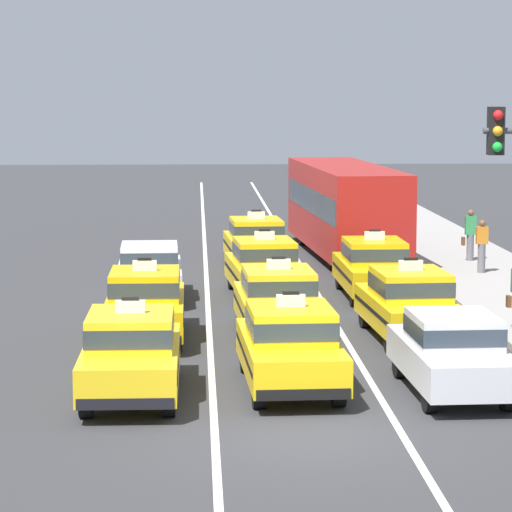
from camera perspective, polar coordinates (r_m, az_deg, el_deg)
The scene contains 18 objects.
ground_plane at distance 21.71m, azimuth 2.41°, elevation -8.14°, with size 160.00×160.00×0.00m, color #353538.
lane_stripe_left_center at distance 41.24m, azimuth -2.26°, elevation -0.67°, with size 0.14×80.00×0.01m, color silver.
lane_stripe_center_right at distance 41.38m, azimuth 2.17°, elevation -0.64°, with size 0.14×80.00×0.01m, color silver.
sidewalk_curb at distance 37.40m, azimuth 11.41°, elevation -1.55°, with size 4.00×90.00×0.15m, color #9E9993.
taxi_left_nearest at distance 24.32m, azimuth -5.64°, elevation -4.33°, with size 1.82×4.56×1.96m.
taxi_left_second at distance 29.86m, azimuth -5.01°, elevation -2.12°, with size 1.84×4.57×1.96m.
sedan_left_third at distance 35.57m, azimuth -4.81°, elevation -0.62°, with size 1.87×4.35×1.58m.
taxi_center_nearest at distance 24.88m, azimuth 1.54°, elevation -4.03°, with size 1.98×4.62×1.96m.
taxi_center_second at distance 30.02m, azimuth 1.00°, elevation -2.04°, with size 1.98×4.62×1.96m.
taxi_center_third at distance 35.87m, azimuth 0.36°, elevation -0.48°, with size 2.13×4.67×1.96m.
taxi_center_fourth at distance 41.67m, azimuth -0.00°, elevation 0.63°, with size 2.06×4.65×1.96m.
sedan_right_nearest at distance 24.78m, azimuth 8.82°, elevation -4.24°, with size 1.90×4.36×1.58m.
taxi_right_second at distance 30.01m, azimuth 6.91°, elevation -2.10°, with size 2.04×4.65×1.96m.
taxi_right_third at distance 35.98m, azimuth 5.32°, elevation -0.49°, with size 1.88×4.58×1.96m.
bus_right_fourth at distance 44.74m, azimuth 4.02°, elevation 2.29°, with size 3.20×11.34×3.22m.
taxi_right_fifth at distance 53.77m, azimuth 2.76°, elevation 2.16°, with size 1.90×4.59×1.96m.
pedestrian_near_crosswalk at distance 40.32m, azimuth 10.13°, elevation 0.45°, with size 0.36×0.24×1.66m.
pedestrian_far_corner at distance 43.13m, azimuth 9.61°, elevation 0.94°, with size 0.47×0.24×1.72m.
Camera 1 is at (-1.88, -20.82, 5.83)m, focal length 88.87 mm.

